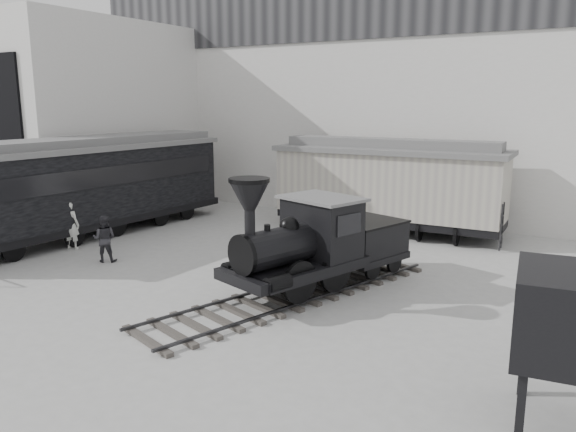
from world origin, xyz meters
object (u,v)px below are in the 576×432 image
Objects in this scene: locomotive at (313,249)px; visitor_b at (104,239)px; passenger_coach at (87,186)px; boxcar at (389,184)px; visitor_a at (71,225)px.

locomotive is 7.53m from visitor_b.
passenger_coach is at bearing -62.81° from visitor_b.
visitor_a is (-9.05, -8.46, -1.12)m from boxcar.
locomotive is 11.06m from passenger_coach.
boxcar reaches higher than locomotive.
locomotive is 0.71× the size of passenger_coach.
passenger_coach is 4.36m from visitor_b.
passenger_coach is at bearing -169.81° from locomotive.
passenger_coach is (-10.94, 1.46, 0.77)m from locomotive.
boxcar is 12.44m from visitor_a.
boxcar is at bearing -155.36° from visitor_b.
visitor_a is (-9.82, -0.33, -0.35)m from locomotive.
locomotive is at bearing -86.37° from boxcar.
locomotive is 6.09× the size of visitor_b.
visitor_b is (-6.69, -9.02, -1.22)m from boxcar.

